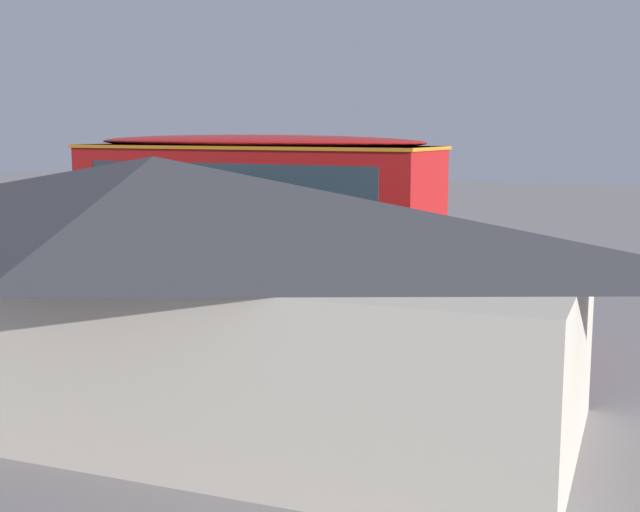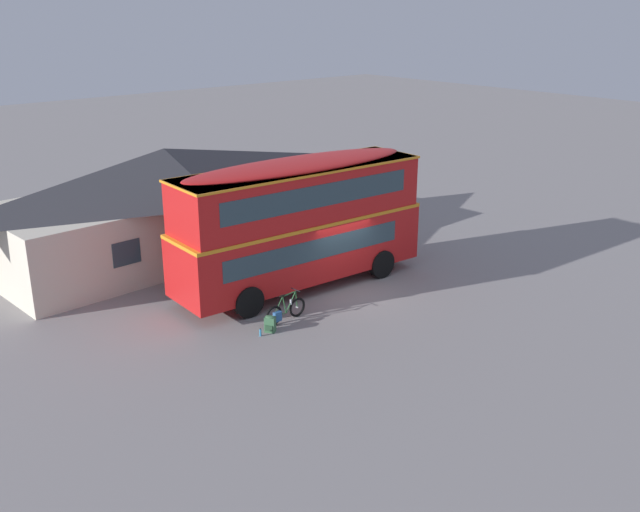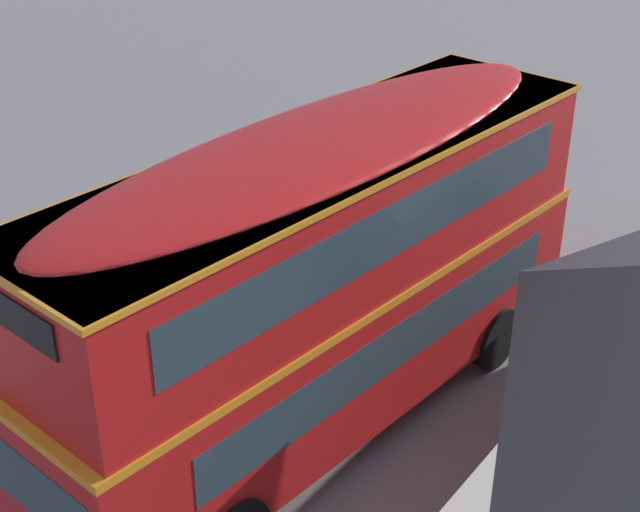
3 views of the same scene
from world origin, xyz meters
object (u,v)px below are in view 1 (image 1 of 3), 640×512
Objects in this scene: touring_bicycle at (370,302)px; water_bottle_blue_sports at (420,313)px; backpack_on_ground at (404,306)px; double_decker_bus at (251,221)px.

water_bottle_blue_sports is at bearing -164.21° from touring_bicycle.
backpack_on_ground is at bearing -160.09° from touring_bicycle.
touring_bicycle is 3.04× the size of backpack_on_ground.
double_decker_bus is 3.93m from touring_bicycle.
double_decker_bus is at bearing 41.33° from touring_bicycle.
double_decker_bus is 4.68m from backpack_on_ground.
double_decker_bus is 37.32× the size of water_bottle_blue_sports.
touring_bicycle reaches higher than water_bottle_blue_sports.
water_bottle_blue_sports is (-0.43, -0.06, -0.16)m from backpack_on_ground.
backpack_on_ground reaches higher than water_bottle_blue_sports.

